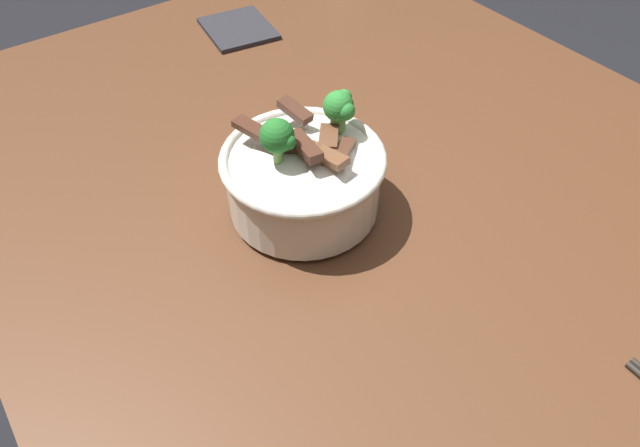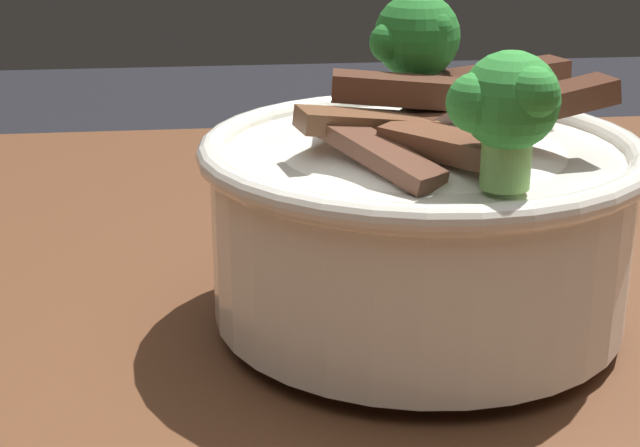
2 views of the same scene
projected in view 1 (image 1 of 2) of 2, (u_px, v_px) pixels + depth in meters
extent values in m
cube|color=#56331E|center=(408.00, 221.00, 0.76)|extent=(1.45, 1.01, 0.05)
cube|color=#56331E|center=(36.00, 255.00, 1.24)|extent=(0.07, 0.07, 0.74)
cube|color=#56331E|center=(349.00, 116.00, 1.58)|extent=(0.07, 0.07, 0.74)
cylinder|color=silver|center=(304.00, 207.00, 0.74)|extent=(0.09, 0.09, 0.01)
cylinder|color=silver|center=(304.00, 182.00, 0.71)|extent=(0.19, 0.19, 0.08)
torus|color=silver|center=(303.00, 158.00, 0.68)|extent=(0.20, 0.20, 0.01)
ellipsoid|color=white|center=(303.00, 172.00, 0.70)|extent=(0.16, 0.16, 0.07)
cube|color=#563323|center=(343.00, 151.00, 0.68)|extent=(0.05, 0.06, 0.02)
cube|color=#4C2B1E|center=(305.00, 146.00, 0.66)|extent=(0.06, 0.03, 0.02)
cube|color=#4C2B1E|center=(305.00, 148.00, 0.68)|extent=(0.06, 0.06, 0.01)
cube|color=#4C2B1E|center=(256.00, 131.00, 0.68)|extent=(0.07, 0.04, 0.01)
cube|color=brown|center=(329.00, 138.00, 0.69)|extent=(0.05, 0.05, 0.01)
cube|color=brown|center=(325.00, 156.00, 0.66)|extent=(0.06, 0.03, 0.02)
cube|color=#4C2B1E|center=(295.00, 110.00, 0.70)|extent=(0.05, 0.03, 0.02)
cylinder|color=#7AB256|center=(338.00, 122.00, 0.71)|extent=(0.02, 0.02, 0.02)
sphere|color=#2D8433|center=(338.00, 106.00, 0.70)|extent=(0.04, 0.04, 0.04)
sphere|color=#2D8433|center=(346.00, 111.00, 0.69)|extent=(0.02, 0.02, 0.02)
sphere|color=#2D8433|center=(344.00, 97.00, 0.70)|extent=(0.02, 0.02, 0.02)
cylinder|color=#7AB256|center=(278.00, 155.00, 0.66)|extent=(0.01, 0.01, 0.03)
sphere|color=#237028|center=(277.00, 136.00, 0.64)|extent=(0.04, 0.04, 0.04)
sphere|color=#237028|center=(288.00, 142.00, 0.64)|extent=(0.02, 0.02, 0.02)
sphere|color=#237028|center=(281.00, 128.00, 0.64)|extent=(0.02, 0.02, 0.02)
cube|color=#28282D|center=(238.00, 29.00, 1.07)|extent=(0.15, 0.14, 0.01)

